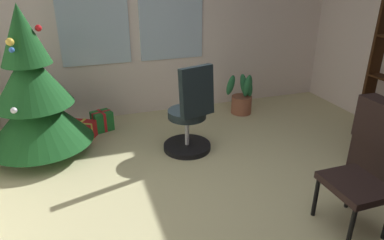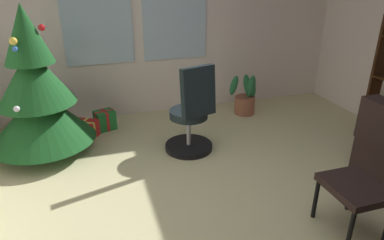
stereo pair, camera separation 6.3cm
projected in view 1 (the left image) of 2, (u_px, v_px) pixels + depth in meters
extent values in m
cube|color=beige|center=(235.00, 213.00, 3.10)|extent=(5.21, 5.01, 0.10)
cube|color=silver|center=(161.00, 25.00, 4.79)|extent=(5.21, 0.10, 2.52)
cube|color=silver|center=(93.00, 19.00, 4.42)|extent=(0.90, 0.03, 1.20)
cube|color=silver|center=(171.00, 15.00, 4.73)|extent=(0.90, 0.03, 1.20)
cube|color=black|center=(355.00, 185.00, 2.72)|extent=(0.42, 0.48, 0.06)
cylinder|color=black|center=(351.00, 229.00, 2.57)|extent=(0.04, 0.04, 0.37)
cylinder|color=black|center=(316.00, 197.00, 2.93)|extent=(0.04, 0.04, 0.37)
cylinder|color=black|center=(350.00, 189.00, 3.04)|extent=(0.04, 0.04, 0.37)
cylinder|color=#4C331E|center=(44.00, 147.00, 3.98)|extent=(0.12, 0.12, 0.16)
cone|color=#195020|center=(38.00, 117.00, 3.82)|extent=(1.15, 1.15, 0.61)
cone|color=#195020|center=(30.00, 78.00, 3.64)|extent=(0.83, 0.83, 0.61)
cone|color=#195020|center=(22.00, 34.00, 3.46)|extent=(0.50, 0.50, 0.61)
sphere|color=red|center=(38.00, 28.00, 3.48)|extent=(0.07, 0.07, 0.07)
sphere|color=gold|center=(10.00, 42.00, 3.30)|extent=(0.08, 0.08, 0.08)
sphere|color=silver|center=(14.00, 110.00, 3.38)|extent=(0.06, 0.06, 0.06)
sphere|color=blue|center=(12.00, 50.00, 3.31)|extent=(0.05, 0.05, 0.05)
cube|color=red|center=(81.00, 131.00, 4.32)|extent=(0.41, 0.40, 0.21)
cube|color=#EAD84C|center=(81.00, 131.00, 4.32)|extent=(0.29, 0.19, 0.22)
cube|color=#EAD84C|center=(81.00, 131.00, 4.32)|extent=(0.18, 0.27, 0.22)
cube|color=#1E722D|center=(102.00, 121.00, 4.56)|extent=(0.30, 0.27, 0.25)
cube|color=red|center=(102.00, 121.00, 4.56)|extent=(0.25, 0.11, 0.26)
cube|color=red|center=(102.00, 121.00, 4.56)|extent=(0.10, 0.22, 0.26)
cylinder|color=black|center=(187.00, 146.00, 4.10)|extent=(0.56, 0.56, 0.06)
cylinder|color=#B2B2B7|center=(187.00, 129.00, 4.01)|extent=(0.05, 0.05, 0.39)
cylinder|color=black|center=(187.00, 114.00, 3.93)|extent=(0.44, 0.44, 0.09)
cube|color=black|center=(197.00, 92.00, 3.66)|extent=(0.41, 0.23, 0.55)
cube|color=black|center=(376.00, 61.00, 4.32)|extent=(0.18, 0.04, 1.83)
cube|color=black|center=(383.00, 118.00, 4.33)|extent=(0.18, 0.56, 0.02)
cube|color=#85306B|center=(381.00, 107.00, 4.34)|extent=(0.17, 0.07, 0.21)
cube|color=#BB7830|center=(377.00, 107.00, 4.41)|extent=(0.15, 0.04, 0.17)
cube|color=#585558|center=(374.00, 105.00, 4.46)|extent=(0.16, 0.06, 0.19)
cube|color=olive|center=(370.00, 103.00, 4.52)|extent=(0.13, 0.07, 0.19)
cylinder|color=#95563D|center=(241.00, 105.00, 5.09)|extent=(0.30, 0.30, 0.26)
ellipsoid|color=#246B3D|center=(231.00, 85.00, 5.00)|extent=(0.17, 0.22, 0.35)
ellipsoid|color=#246B3D|center=(249.00, 87.00, 4.95)|extent=(0.20, 0.17, 0.34)
ellipsoid|color=#246B3D|center=(249.00, 85.00, 5.05)|extent=(0.13, 0.17, 0.32)
ellipsoid|color=#246B3D|center=(247.00, 87.00, 4.91)|extent=(0.13, 0.22, 0.37)
ellipsoid|color=#246B3D|center=(244.00, 84.00, 5.04)|extent=(0.19, 0.17, 0.34)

